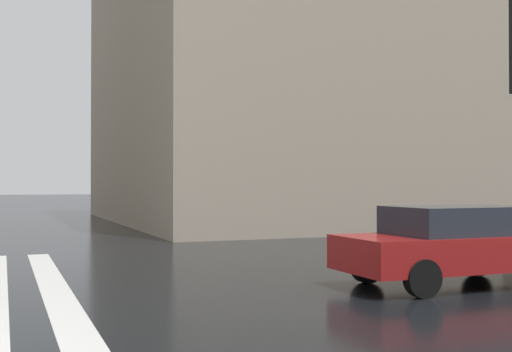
# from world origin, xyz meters

# --- Properties ---
(haussmann_block_corner) EXTENTS (19.99, 29.08, 18.71)m
(haussmann_block_corner) POSITION_xyz_m (22.50, -21.23, 9.16)
(haussmann_block_corner) COLOR tan
(haussmann_block_corner) RESTS_ON ground_plane
(car_red) EXTENTS (1.85, 4.10, 1.41)m
(car_red) POSITION_xyz_m (2.50, -9.28, 0.76)
(car_red) COLOR maroon
(car_red) RESTS_ON ground_plane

